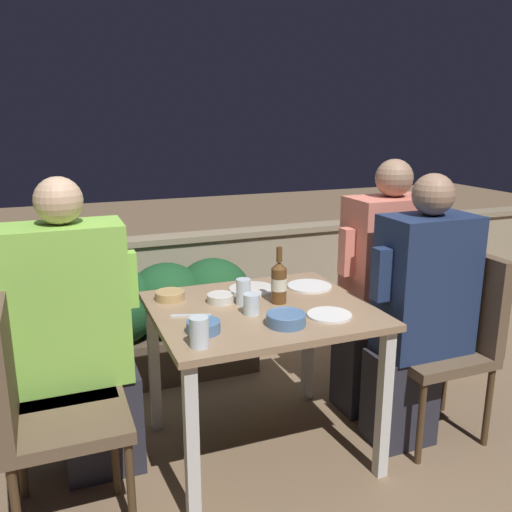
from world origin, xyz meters
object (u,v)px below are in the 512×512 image
at_px(chair_left_near, 36,396).
at_px(chair_right_far, 413,305).
at_px(person_green_blouse, 79,334).
at_px(beer_bottle, 279,282).
at_px(chair_right_near, 451,327).
at_px(potted_plant, 13,340).
at_px(person_navy_jumper, 418,312).
at_px(person_coral_top, 382,288).
at_px(chair_left_far, 29,366).

relative_size(chair_left_near, chair_right_far, 1.00).
relative_size(person_green_blouse, beer_bottle, 5.08).
distance_m(chair_right_near, chair_right_far, 0.33).
height_order(chair_right_near, potted_plant, chair_right_near).
xyz_separation_m(person_navy_jumper, potted_plant, (-1.81, 1.02, -0.27)).
xyz_separation_m(chair_right_near, person_coral_top, (-0.18, 0.33, 0.12)).
relative_size(chair_right_far, beer_bottle, 3.54).
distance_m(person_green_blouse, potted_plant, 0.83).
height_order(chair_left_near, person_navy_jumper, person_navy_jumper).
xyz_separation_m(chair_left_near, chair_right_far, (1.91, 0.31, 0.00)).
relative_size(person_navy_jumper, chair_right_far, 1.42).
height_order(person_green_blouse, person_coral_top, person_coral_top).
bearing_deg(person_green_blouse, chair_right_far, 1.21).
distance_m(chair_right_near, beer_bottle, 0.90).
relative_size(person_green_blouse, chair_right_far, 1.44).
height_order(chair_left_near, beer_bottle, beer_bottle).
bearing_deg(person_navy_jumper, chair_left_near, 179.27).
height_order(person_coral_top, beer_bottle, person_coral_top).
bearing_deg(person_coral_top, potted_plant, 159.45).
relative_size(chair_right_near, person_coral_top, 0.69).
height_order(chair_right_near, beer_bottle, beer_bottle).
bearing_deg(potted_plant, person_green_blouse, -67.01).
relative_size(chair_left_far, person_green_blouse, 0.70).
xyz_separation_m(chair_left_near, chair_left_far, (-0.03, 0.27, 0.00)).
bearing_deg(chair_right_far, potted_plant, 161.35).
bearing_deg(chair_left_far, chair_right_far, 1.08).
relative_size(chair_left_near, person_coral_top, 0.69).
relative_size(person_green_blouse, person_navy_jumper, 1.01).
xyz_separation_m(chair_right_far, potted_plant, (-2.04, 0.69, -0.16)).
bearing_deg(chair_right_far, chair_right_near, -94.23).
bearing_deg(potted_plant, chair_right_far, -18.65).
height_order(chair_right_far, potted_plant, chair_right_far).
relative_size(chair_right_near, person_navy_jumper, 0.71).
height_order(person_navy_jumper, potted_plant, person_navy_jumper).
distance_m(chair_left_far, person_green_blouse, 0.23).
xyz_separation_m(chair_left_near, beer_bottle, (1.05, 0.17, 0.27)).
distance_m(person_navy_jumper, chair_right_far, 0.42).
relative_size(chair_right_near, potted_plant, 1.46).
bearing_deg(beer_bottle, person_navy_jumper, -16.43).
relative_size(chair_left_near, potted_plant, 1.46).
xyz_separation_m(person_green_blouse, beer_bottle, (0.87, -0.11, 0.16)).
distance_m(chair_left_near, person_coral_top, 1.74).
bearing_deg(person_navy_jumper, person_coral_top, 85.58).
xyz_separation_m(chair_left_near, person_navy_jumper, (1.68, -0.02, 0.11)).
height_order(chair_right_near, person_navy_jumper, person_navy_jumper).
xyz_separation_m(beer_bottle, potted_plant, (-1.18, 0.83, -0.44)).
xyz_separation_m(chair_left_far, chair_right_near, (1.91, -0.30, 0.00)).
bearing_deg(person_green_blouse, chair_left_far, 180.00).
bearing_deg(person_coral_top, chair_right_near, -61.81).
relative_size(chair_right_near, beer_bottle, 3.54).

